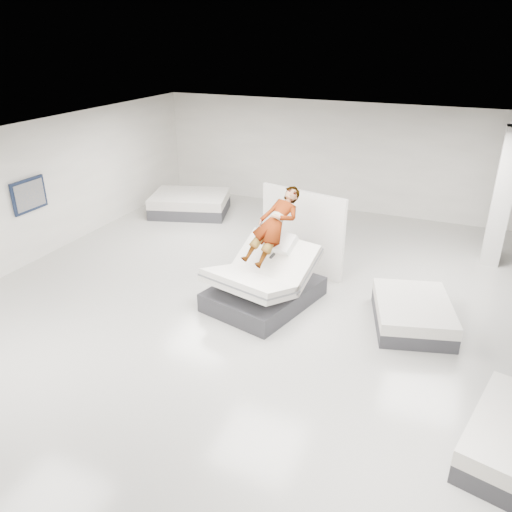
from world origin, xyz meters
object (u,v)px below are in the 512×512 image
column (502,198)px  divider_panel (302,232)px  hero_bed (264,284)px  wall_poster (29,195)px  flat_bed_left_far (190,204)px  flat_bed_right_far (412,313)px  person (274,237)px  remote (272,256)px

column → divider_panel: bearing=-151.8°
hero_bed → wall_poster: (-5.75, -0.15, 1.18)m
hero_bed → flat_bed_left_far: bearing=134.7°
hero_bed → flat_bed_right_far: size_ratio=1.22×
hero_bed → flat_bed_right_far: (2.85, 0.33, -0.18)m
wall_poster → person: bearing=4.5°
person → flat_bed_right_far: bearing=14.9°
hero_bed → divider_panel: bearing=83.2°
wall_poster → flat_bed_left_far: bearing=69.2°
divider_panel → remote: bearing=-76.3°
flat_bed_right_far → column: bearing=69.3°
flat_bed_right_far → remote: bearing=-171.1°
flat_bed_left_far → divider_panel: bearing=-29.5°
divider_panel → wall_poster: bearing=-148.9°
flat_bed_left_far → wall_poster: wall_poster is taller
flat_bed_left_far → wall_poster: 4.79m
hero_bed → column: bearing=42.6°
person → flat_bed_left_far: size_ratio=0.69×
remote → person: bearing=122.2°
hero_bed → wall_poster: 5.87m
divider_panel → wall_poster: wall_poster is taller
flat_bed_right_far → wall_poster: 8.72m
person → remote: 0.47m
remote → flat_bed_right_far: bearing=23.4°
flat_bed_right_far → flat_bed_left_far: (-6.96, 3.83, 0.06)m
flat_bed_left_far → flat_bed_right_far: bearing=-28.8°
divider_panel → flat_bed_left_far: size_ratio=0.81×
remote → flat_bed_right_far: 2.82m
flat_bed_right_far → person: bearing=-179.6°
hero_bed → remote: bearing=-23.2°
divider_panel → column: bearing=41.9°
wall_poster → flat_bed_right_far: bearing=3.2°
person → flat_bed_right_far: (2.77, 0.02, -1.10)m
person → flat_bed_right_far: size_ratio=0.87×
column → wall_poster: (-9.93, -4.00, 0.00)m
divider_panel → flat_bed_right_far: size_ratio=1.01×
hero_bed → column: 5.80m
remote → flat_bed_left_far: 6.11m
divider_panel → wall_poster: (-5.96, -1.87, 0.65)m
remote → divider_panel: 1.81m
column → person: bearing=-139.2°
remote → divider_panel: size_ratio=0.07×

